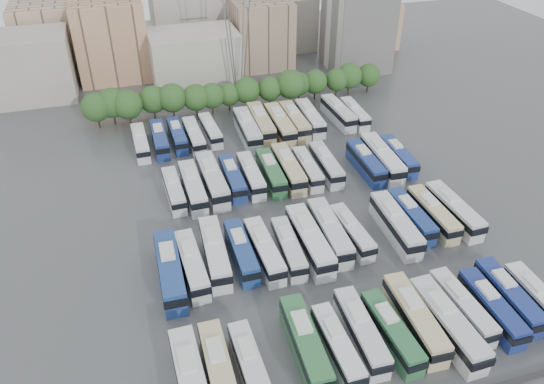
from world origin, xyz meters
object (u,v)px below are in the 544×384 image
object	(u,v)px
bus_r0_s0	(192,383)
bus_r2_s5	(251,175)
bus_r3_s7	(261,123)
apartment_tower	(359,15)
bus_r0_s6	(361,331)
bus_r1_s4	(264,250)
bus_r0_s7	(391,331)
bus_r1_s10	(396,224)
electricity_pylon	(236,10)
bus_r3_s4	(210,130)
bus_r3_s6	(247,129)
bus_r1_s0	(170,270)
bus_r0_s11	(491,307)
bus_r2_s1	(174,190)
bus_r2_s9	(326,164)
bus_r1_s5	(289,248)
bus_r3_s13	(355,113)
bus_r1_s3	(241,251)
bus_r2_s4	(232,177)
bus_r3_s8	(280,124)
bus_r0_s4	(305,343)
bus_r2_s8	(307,168)
bus_r1_s8	(351,232)
bus_r3_s10	(310,118)
bus_r1_s6	(310,240)
bus_r1_s11	(411,216)
bus_r2_s2	(193,187)
bus_r2_s13	(398,156)
bus_r3_s12	(338,113)
bus_r3_s3	(194,136)
bus_r1_s2	(215,252)
bus_r0_s2	(251,367)
bus_r2_s11	(366,162)
bus_r3_s9	(294,121)
bus_r1_s13	(454,210)
bus_r2_s6	(271,172)
bus_r2_s3	(212,180)
bus_r3_s2	(177,135)
bus_r3_s1	(160,139)
bus_r1_s12	(433,214)
bus_r2_s7	(288,168)
bus_r0_s10	(462,307)
bus_r0_s8	(415,318)
bus_r0_s9	(447,323)
bus_r0_s13	(539,301)
bus_r0_s1	(219,371)

from	to	relation	value
bus_r0_s0	bus_r2_s5	xyz separation A→B (m)	(16.36, 37.53, -0.22)
bus_r3_s7	apartment_tower	bearing A→B (deg)	42.50
bus_r0_s6	bus_r1_s4	xyz separation A→B (m)	(-6.65, 16.83, 0.02)
bus_r0_s7	bus_r1_s10	xyz separation A→B (m)	(9.87, 17.72, 0.26)
electricity_pylon	bus_r3_s4	world-z (taller)	electricity_pylon
bus_r3_s6	bus_r1_s0	bearing A→B (deg)	-117.09
bus_r0_s0	bus_r3_s7	distance (m)	59.55
bus_r1_s10	bus_r0_s11	bearing A→B (deg)	-76.71
bus_r2_s1	bus_r2_s9	world-z (taller)	bus_r2_s9
bus_r0_s0	bus_r1_s5	world-z (taller)	bus_r0_s0
bus_r3_s13	bus_r1_s3	bearing A→B (deg)	-131.02
bus_r0_s11	bus_r2_s4	distance (m)	44.01
bus_r1_s4	bus_r2_s9	bearing A→B (deg)	47.10
bus_r1_s5	bus_r3_s8	xyz separation A→B (m)	(9.98, 35.56, 0.36)
bus_r0_s4	bus_r2_s8	world-z (taller)	bus_r0_s4
bus_r2_s1	bus_r2_s4	xyz separation A→B (m)	(9.84, 0.82, 0.10)
apartment_tower	bus_r3_s4	world-z (taller)	apartment_tower
bus_r1_s8	bus_r3_s10	world-z (taller)	bus_r3_s10
bus_r1_s0	bus_r1_s6	size ratio (longest dim) A/B	0.99
bus_r1_s11	bus_r2_s2	world-z (taller)	bus_r2_s2
bus_r0_s7	bus_r0_s11	world-z (taller)	bus_r0_s11
bus_r1_s6	bus_r2_s5	world-z (taller)	bus_r1_s6
bus_r1_s3	bus_r2_s13	world-z (taller)	bus_r1_s3
bus_r3_s12	apartment_tower	bearing A→B (deg)	57.70
bus_r0_s7	bus_r3_s3	size ratio (longest dim) A/B	0.99
bus_r1_s2	bus_r1_s5	xyz separation A→B (m)	(9.97, -1.72, -0.24)
bus_r1_s3	bus_r1_s4	world-z (taller)	bus_r1_s4
bus_r0_s2	bus_r3_s12	world-z (taller)	bus_r3_s12
bus_r2_s11	bus_r3_s9	bearing A→B (deg)	111.03
bus_r0_s6	bus_r2_s13	size ratio (longest dim) A/B	1.03
bus_r3_s12	bus_r1_s2	bearing A→B (deg)	-134.79
bus_r0_s6	bus_r1_s2	xyz separation A→B (m)	(-13.22, 18.20, 0.16)
bus_r0_s7	bus_r2_s9	bearing A→B (deg)	77.76
apartment_tower	bus_r2_s5	bearing A→B (deg)	-130.99
bus_r1_s0	bus_r3_s6	bearing A→B (deg)	62.28
bus_r1_s0	bus_r2_s5	bearing A→B (deg)	52.04
bus_r2_s9	bus_r3_s7	xyz separation A→B (m)	(-6.63, 17.84, 0.27)
bus_r1_s13	bus_r2_s6	world-z (taller)	bus_r1_s13
bus_r2_s4	bus_r2_s3	bearing A→B (deg)	-174.82
apartment_tower	bus_r3_s2	bearing A→B (deg)	-150.99
bus_r1_s11	bus_r3_s1	world-z (taller)	bus_r3_s1
bus_r1_s12	bus_r2_s7	xyz separation A→B (m)	(-16.74, 18.35, 0.16)
bus_r0_s2	bus_r0_s10	distance (m)	26.66
bus_r0_s8	bus_r2_s11	bearing A→B (deg)	76.30
bus_r0_s9	bus_r0_s13	world-z (taller)	bus_r0_s9
bus_r1_s10	bus_r2_s9	bearing A→B (deg)	102.36
bus_r0_s6	bus_r1_s5	bearing A→B (deg)	103.37
bus_r0_s9	bus_r1_s3	world-z (taller)	bus_r0_s9
bus_r1_s10	bus_r0_s1	bearing A→B (deg)	-147.22
bus_r0_s2	bus_r0_s9	world-z (taller)	bus_r0_s9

